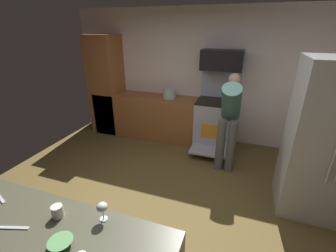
% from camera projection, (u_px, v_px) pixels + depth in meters
% --- Properties ---
extents(ground_plane, '(5.20, 4.80, 0.02)m').
position_uv_depth(ground_plane, '(152.00, 203.00, 3.15)').
color(ground_plane, brown).
extents(wall_back, '(5.20, 0.12, 2.60)m').
position_uv_depth(wall_back, '(195.00, 77.00, 4.65)').
color(wall_back, silver).
rests_on(wall_back, ground).
extents(lower_cabinet_run, '(2.40, 0.60, 0.90)m').
position_uv_depth(lower_cabinet_run, '(149.00, 116.00, 4.95)').
color(lower_cabinet_run, '#955930').
rests_on(lower_cabinet_run, ground).
extents(cabinet_column, '(0.60, 0.60, 2.10)m').
position_uv_depth(cabinet_column, '(107.00, 85.00, 5.02)').
color(cabinet_column, '#955930').
rests_on(cabinet_column, ground).
extents(oven_range, '(0.76, 1.03, 1.51)m').
position_uv_depth(oven_range, '(216.00, 122.00, 4.48)').
color(oven_range, '#B0B1C7').
rests_on(oven_range, ground).
extents(microwave, '(0.74, 0.38, 0.36)m').
position_uv_depth(microwave, '(222.00, 60.00, 4.09)').
color(microwave, black).
rests_on(microwave, oven_range).
extents(refrigerator, '(0.88, 0.75, 1.95)m').
position_uv_depth(refrigerator, '(329.00, 142.00, 2.70)').
color(refrigerator, '#B9B8B5').
rests_on(refrigerator, ground).
extents(person_cook, '(0.31, 0.60, 1.56)m').
position_uv_depth(person_cook, '(229.00, 116.00, 3.62)').
color(person_cook, '#5B5B5B').
rests_on(person_cook, ground).
extents(mixing_bowl_small, '(0.16, 0.16, 0.05)m').
position_uv_depth(mixing_bowl_small, '(61.00, 243.00, 1.49)').
color(mixing_bowl_small, '#5FA05D').
rests_on(mixing_bowl_small, counter_island).
extents(wine_glass_near, '(0.08, 0.08, 0.15)m').
position_uv_depth(wine_glass_near, '(102.00, 208.00, 1.66)').
color(wine_glass_near, silver).
rests_on(wine_glass_near, counter_island).
extents(mug_coffee, '(0.09, 0.09, 0.10)m').
position_uv_depth(mug_coffee, '(57.00, 211.00, 1.72)').
color(mug_coffee, silver).
rests_on(mug_coffee, counter_island).
extents(knife_chef, '(0.24, 0.10, 0.01)m').
position_uv_depth(knife_chef, '(12.00, 228.00, 1.63)').
color(knife_chef, '#B7BABF').
rests_on(knife_chef, counter_island).
extents(knife_paring, '(0.20, 0.09, 0.01)m').
position_uv_depth(knife_paring, '(0.00, 198.00, 1.92)').
color(knife_paring, '#B7BABF').
rests_on(knife_paring, counter_island).
extents(stock_pot, '(0.27, 0.27, 0.20)m').
position_uv_depth(stock_pot, '(169.00, 93.00, 4.59)').
color(stock_pot, '#B1BEB7').
rests_on(stock_pot, lower_cabinet_run).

